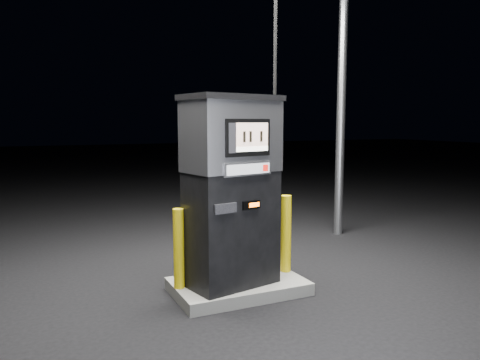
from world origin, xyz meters
name	(u,v)px	position (x,y,z in m)	size (l,w,h in m)	color
ground	(238,292)	(0.00, 0.00, 0.00)	(80.00, 80.00, 0.00)	black
pump_island	(238,286)	(0.00, 0.00, 0.07)	(1.60, 1.00, 0.15)	#62615D
fuel_dispenser	(232,189)	(-0.11, -0.07, 1.31)	(1.31, 0.89, 4.70)	black
bollard_left	(179,249)	(-0.74, 0.06, 0.63)	(0.13, 0.13, 0.95)	yellow
bollard_right	(286,234)	(0.72, 0.07, 0.65)	(0.13, 0.13, 1.01)	yellow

